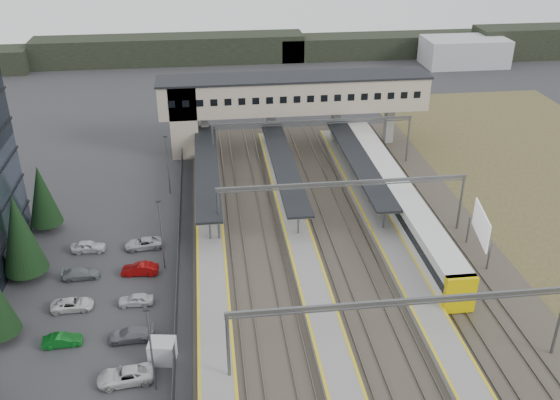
{
  "coord_description": "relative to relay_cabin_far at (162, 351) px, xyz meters",
  "views": [
    {
      "loc": [
        -2.68,
        -46.96,
        36.84
      ],
      "look_at": [
        5.21,
        16.5,
        4.0
      ],
      "focal_mm": 40.0,
      "sensor_mm": 36.0,
      "label": 1
    }
  ],
  "objects": [
    {
      "name": "billboard",
      "position": [
        33.45,
        12.6,
        2.82
      ],
      "size": [
        1.31,
        6.45,
        5.64
      ],
      "color": "#5E6063",
      "rests_on": "ground"
    },
    {
      "name": "relay_cabin_far",
      "position": [
        0.0,
        0.0,
        0.0
      ],
      "size": [
        2.47,
        2.17,
        2.02
      ],
      "color": "#A9ABAF",
      "rests_on": "ground"
    },
    {
      "name": "footbridge",
      "position": [
        15.26,
        46.56,
        6.92
      ],
      "size": [
        40.4,
        6.4,
        11.2
      ],
      "color": "tan",
      "rests_on": "ground"
    },
    {
      "name": "gantries",
      "position": [
        19.55,
        7.56,
        4.99
      ],
      "size": [
        28.4,
        62.28,
        7.17
      ],
      "color": "#5E6063",
      "rests_on": "ground"
    },
    {
      "name": "canopies",
      "position": [
        14.55,
        31.56,
        2.91
      ],
      "size": [
        23.1,
        30.0,
        3.28
      ],
      "color": "black",
      "rests_on": "ground"
    },
    {
      "name": "treeline_far",
      "position": [
        31.36,
        96.83,
        1.94
      ],
      "size": [
        170.0,
        19.0,
        7.0
      ],
      "color": "black",
      "rests_on": "ground"
    },
    {
      "name": "fence",
      "position": [
        1.05,
        9.56,
        -0.01
      ],
      "size": [
        0.08,
        90.0,
        2.0
      ],
      "color": "#26282B",
      "rests_on": "ground"
    },
    {
      "name": "car_park",
      "position": [
        -5.6,
        -2.06,
        -0.42
      ],
      "size": [
        10.46,
        44.76,
        1.29
      ],
      "color": "#A6A6AB",
      "rests_on": "ground"
    },
    {
      "name": "lampposts",
      "position": [
        -0.45,
        5.81,
        3.32
      ],
      "size": [
        0.5,
        53.25,
        8.07
      ],
      "color": "#5E6063",
      "rests_on": "ground"
    },
    {
      "name": "train",
      "position": [
        27.55,
        23.81,
        1.18
      ],
      "size": [
        3.05,
        42.47,
        3.85
      ],
      "color": "silver",
      "rests_on": "ground"
    },
    {
      "name": "rail_corridor",
      "position": [
        16.89,
        9.56,
        -0.72
      ],
      "size": [
        34.0,
        90.0,
        0.92
      ],
      "color": "#39352B",
      "rests_on": "ground"
    },
    {
      "name": "ground",
      "position": [
        7.55,
        4.56,
        -1.01
      ],
      "size": [
        220.0,
        220.0,
        0.0
      ],
      "primitive_type": "plane",
      "color": "#2B2B2D",
      "rests_on": "ground"
    }
  ]
}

